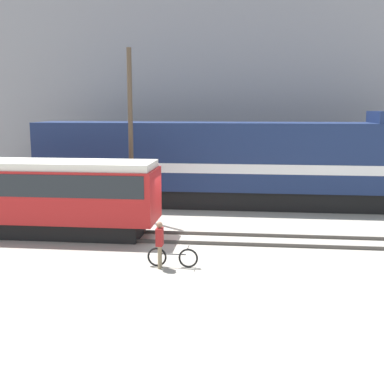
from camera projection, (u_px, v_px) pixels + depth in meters
The scene contains 9 objects.
ground_plane at pixel (182, 233), 20.82m from camera, with size 120.00×120.00×0.00m, color #9E998C.
track_near at pixel (179, 237), 19.80m from camera, with size 60.00×1.50×0.14m.
track_far at pixel (197, 204), 26.63m from camera, with size 60.00×1.51×0.14m.
building_backdrop at pixel (209, 94), 33.65m from camera, with size 31.62×6.00×12.52m.
freight_locomotive at pixel (231, 163), 26.02m from camera, with size 20.87×3.04×5.16m.
streetcar at pixel (26, 193), 20.22m from camera, with size 11.10×2.54×3.17m.
bicycle at pixel (173, 257), 16.27m from camera, with size 1.74×0.44×0.73m.
person at pixel (160, 240), 16.06m from camera, with size 0.22×0.36×1.60m.
utility_pole_left at pixel (131, 135), 22.84m from camera, with size 0.23×0.23×8.07m.
Camera 1 is at (2.70, -20.02, 5.34)m, focal length 45.00 mm.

